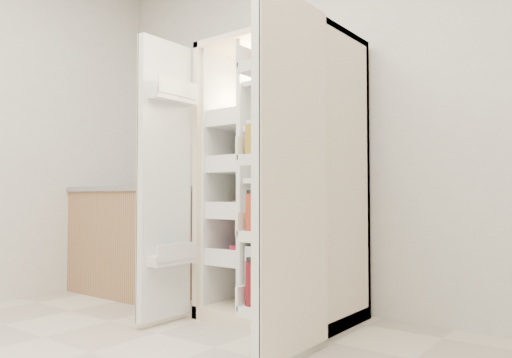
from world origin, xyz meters
The scene contains 5 objects.
wall_back centered at (0.00, 2.00, 1.35)m, with size 4.00×0.02×2.70m, color silver.
refrigerator centered at (-0.05, 1.65, 0.75)m, with size 0.92×0.70×1.80m.
freezer_door centered at (-0.57, 1.05, 0.89)m, with size 0.15×0.40×1.72m.
fridge_door centered at (0.41, 0.96, 0.87)m, with size 0.17×0.58×1.72m.
kitchen_counter centered at (-1.50, 1.56, 0.43)m, with size 1.19×0.63×0.86m.
Camera 1 is at (1.71, -1.00, 0.78)m, focal length 34.00 mm.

